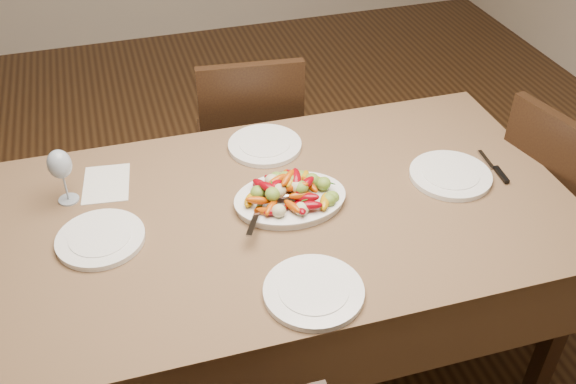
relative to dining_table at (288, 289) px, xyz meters
The scene contains 14 objects.
floor 0.41m from the dining_table, 70.83° to the left, with size 6.00×6.00×0.00m, color #392211.
dining_table is the anchor object (origin of this frame).
chair_far 0.83m from the dining_table, 85.62° to the left, with size 0.42×0.42×0.95m, color black, non-canonical shape.
chair_right 1.13m from the dining_table, ahead, with size 0.42×0.42×0.95m, color black, non-canonical shape.
serving_platter 0.39m from the dining_table, 52.33° to the left, with size 0.35×0.26×0.02m, color white.
roasted_vegetables 0.45m from the dining_table, 52.33° to the left, with size 0.29×0.19×0.09m, color #73020A, non-canonical shape.
serving_spoon 0.43m from the dining_table, 158.44° to the right, with size 0.28×0.06×0.03m, color #9EA0A8, non-canonical shape.
plate_left 0.70m from the dining_table, behind, with size 0.26×0.26×0.02m, color white.
plate_right 0.69m from the dining_table, ahead, with size 0.28×0.28×0.02m, color white.
plate_far 0.52m from the dining_table, 86.86° to the left, with size 0.27×0.27×0.02m, color white.
plate_near 0.54m from the dining_table, 96.37° to the right, with size 0.28×0.28×0.02m, color white.
wine_glass 0.86m from the dining_table, 160.19° to the left, with size 0.08×0.08×0.20m, color #8C99A5, non-canonical shape.
menu_card 0.73m from the dining_table, 151.63° to the left, with size 0.15×0.21×0.00m, color silver.
table_knife 0.84m from the dining_table, ahead, with size 0.02×0.20×0.01m, color #9EA0A8, non-canonical shape.
Camera 1 is at (-0.51, -1.66, 2.06)m, focal length 40.00 mm.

